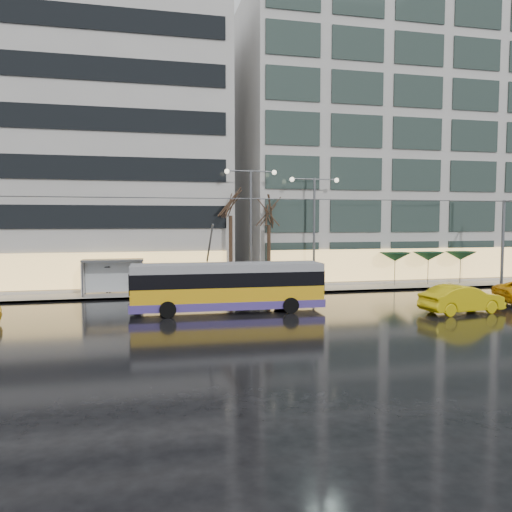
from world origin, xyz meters
name	(u,v)px	position (x,y,z in m)	size (l,w,h in m)	color
ground	(257,321)	(0.00, 0.00, 0.00)	(140.00, 140.00, 0.00)	black
sidewalk	(243,285)	(2.00, 14.00, 0.07)	(80.00, 10.00, 0.15)	gray
kerb	(256,294)	(2.00, 9.05, 0.07)	(80.00, 0.10, 0.15)	slate
building_left	(16,150)	(-16.00, 19.00, 11.15)	(34.00, 14.00, 22.00)	#A8A5A1
building_right	(404,146)	(19.00, 19.00, 12.65)	(32.00, 14.00, 25.00)	#A8A5A1
trolleybus	(228,288)	(-1.07, 2.94, 1.41)	(11.27, 4.49, 5.20)	gold
catenary	(245,237)	(1.00, 7.94, 4.25)	(42.24, 5.12, 7.00)	#595B60
bus_shelter	(108,269)	(-8.38, 10.69, 1.96)	(4.20, 1.60, 2.51)	#595B60
street_lamp_near	(251,212)	(2.00, 10.80, 5.99)	(3.96, 0.36, 9.03)	#595B60
street_lamp_far	(314,216)	(7.00, 10.80, 5.71)	(3.96, 0.36, 8.53)	#595B60
tree_a	(231,198)	(0.50, 11.00, 7.09)	(3.20, 3.20, 8.40)	black
tree_b	(269,207)	(3.50, 11.20, 6.40)	(3.20, 3.20, 7.70)	black
parasol_a	(395,257)	(14.00, 11.00, 2.45)	(2.50, 2.50, 2.65)	#595B60
parasol_b	(428,256)	(17.00, 11.00, 2.45)	(2.50, 2.50, 2.65)	#595B60
parasol_c	(461,256)	(20.00, 11.00, 2.45)	(2.50, 2.50, 2.65)	#595B60
taxi_b	(462,299)	(12.21, -0.34, 0.82)	(1.74, 4.98, 1.64)	#D8BB0B
pedestrian_a	(167,273)	(-4.28, 10.60, 1.57)	(1.27, 1.28, 2.19)	black
pedestrian_b	(136,280)	(-6.47, 10.67, 1.11)	(1.10, 0.96, 1.92)	black
pedestrian_c	(108,278)	(-8.41, 11.51, 1.26)	(1.13, 0.90, 2.11)	black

